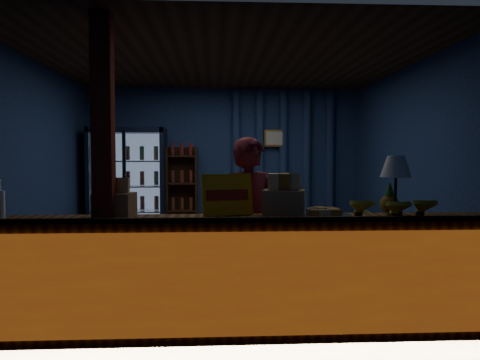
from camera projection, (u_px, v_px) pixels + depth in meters
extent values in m
plane|color=#515154|center=(228.00, 274.00, 5.79)|extent=(4.60, 4.60, 0.00)
plane|color=navy|center=(224.00, 165.00, 7.91)|extent=(4.60, 0.00, 4.60)
plane|color=navy|center=(235.00, 177.00, 3.52)|extent=(4.60, 0.00, 4.60)
plane|color=navy|center=(36.00, 169.00, 5.60)|extent=(0.00, 4.40, 4.40)
plane|color=navy|center=(411.00, 168.00, 5.84)|extent=(0.00, 4.40, 4.40)
plane|color=#472D19|center=(227.00, 61.00, 5.65)|extent=(4.60, 4.60, 0.00)
cube|color=brown|center=(234.00, 275.00, 3.87)|extent=(4.40, 0.55, 0.95)
cube|color=red|center=(235.00, 284.00, 3.58)|extent=(4.35, 0.02, 0.81)
cube|color=#3C2313|center=(235.00, 220.00, 3.57)|extent=(4.40, 0.04, 0.04)
cube|color=maroon|center=(104.00, 176.00, 3.77)|extent=(0.16, 0.16, 2.60)
cube|color=black|center=(131.00, 186.00, 7.77)|extent=(1.20, 0.06, 1.90)
cube|color=black|center=(92.00, 188.00, 7.47)|extent=(0.06, 0.60, 1.90)
cube|color=black|center=(164.00, 187.00, 7.53)|extent=(0.06, 0.60, 1.90)
cube|color=black|center=(127.00, 131.00, 7.45)|extent=(1.20, 0.60, 0.08)
cube|color=black|center=(129.00, 244.00, 7.55)|extent=(1.20, 0.60, 0.08)
cube|color=#99B2D8|center=(131.00, 187.00, 7.72)|extent=(1.08, 0.02, 1.74)
cube|color=white|center=(125.00, 189.00, 7.22)|extent=(1.12, 0.02, 1.78)
cube|color=black|center=(124.00, 189.00, 7.20)|extent=(0.05, 0.05, 1.80)
cube|color=silver|center=(129.00, 236.00, 7.54)|extent=(1.08, 0.48, 0.02)
cylinder|color=#A93618|center=(100.00, 228.00, 7.51)|extent=(0.07, 0.07, 0.22)
cylinder|color=#165B25|center=(115.00, 228.00, 7.52)|extent=(0.07, 0.07, 0.22)
cylinder|color=#A77819|center=(129.00, 228.00, 7.53)|extent=(0.07, 0.07, 0.22)
cylinder|color=#1F1753|center=(143.00, 227.00, 7.55)|extent=(0.07, 0.07, 0.22)
cylinder|color=maroon|center=(157.00, 227.00, 7.56)|extent=(0.07, 0.07, 0.22)
cube|color=silver|center=(128.00, 211.00, 7.52)|extent=(1.08, 0.48, 0.02)
cylinder|color=#165B25|center=(100.00, 203.00, 7.49)|extent=(0.07, 0.07, 0.22)
cylinder|color=#A77819|center=(114.00, 203.00, 7.50)|extent=(0.07, 0.07, 0.22)
cylinder|color=#1F1753|center=(128.00, 203.00, 7.51)|extent=(0.07, 0.07, 0.22)
cylinder|color=maroon|center=(142.00, 203.00, 7.52)|extent=(0.07, 0.07, 0.22)
cylinder|color=#A93618|center=(156.00, 203.00, 7.54)|extent=(0.07, 0.07, 0.22)
cube|color=silver|center=(128.00, 186.00, 7.50)|extent=(1.08, 0.48, 0.02)
cylinder|color=#A77819|center=(100.00, 178.00, 7.47)|extent=(0.07, 0.07, 0.22)
cylinder|color=#1F1753|center=(114.00, 178.00, 7.48)|extent=(0.07, 0.07, 0.22)
cylinder|color=maroon|center=(128.00, 178.00, 7.49)|extent=(0.07, 0.07, 0.22)
cylinder|color=#A93618|center=(142.00, 178.00, 7.50)|extent=(0.07, 0.07, 0.22)
cylinder|color=#165B25|center=(156.00, 178.00, 7.52)|extent=(0.07, 0.07, 0.22)
cube|color=silver|center=(128.00, 161.00, 7.48)|extent=(1.08, 0.48, 0.02)
cylinder|color=#1F1753|center=(99.00, 153.00, 7.45)|extent=(0.07, 0.07, 0.22)
cylinder|color=maroon|center=(113.00, 153.00, 7.46)|extent=(0.07, 0.07, 0.22)
cylinder|color=#A93618|center=(128.00, 153.00, 7.47)|extent=(0.07, 0.07, 0.22)
cylinder|color=#165B25|center=(142.00, 153.00, 7.48)|extent=(0.07, 0.07, 0.22)
cylinder|color=#A77819|center=(156.00, 153.00, 7.49)|extent=(0.07, 0.07, 0.22)
cube|color=#3C2313|center=(183.00, 195.00, 7.85)|extent=(0.50, 0.02, 1.60)
cube|color=#3C2313|center=(168.00, 196.00, 7.71)|extent=(0.03, 0.28, 1.60)
cube|color=#3C2313|center=(196.00, 196.00, 7.73)|extent=(0.03, 0.28, 1.60)
cube|color=#3C2313|center=(182.00, 238.00, 7.76)|extent=(0.46, 0.26, 0.02)
cube|color=#3C2313|center=(182.00, 211.00, 7.73)|extent=(0.46, 0.26, 0.02)
cube|color=#3C2313|center=(182.00, 184.00, 7.71)|extent=(0.46, 0.26, 0.02)
cube|color=#3C2313|center=(182.00, 156.00, 7.69)|extent=(0.46, 0.26, 0.02)
cylinder|color=navy|center=(236.00, 165.00, 7.86)|extent=(0.14, 0.14, 2.50)
cylinder|color=navy|center=(260.00, 165.00, 7.88)|extent=(0.14, 0.14, 2.50)
cylinder|color=navy|center=(283.00, 165.00, 7.91)|extent=(0.14, 0.14, 2.50)
cylinder|color=navy|center=(307.00, 165.00, 7.93)|extent=(0.14, 0.14, 2.50)
cylinder|color=navy|center=(330.00, 165.00, 7.95)|extent=(0.14, 0.14, 2.50)
cube|color=gold|center=(275.00, 138.00, 7.83)|extent=(0.36, 0.03, 0.28)
cube|color=silver|center=(275.00, 138.00, 7.81)|extent=(0.30, 0.01, 0.22)
imported|color=maroon|center=(251.00, 224.00, 4.41)|extent=(0.70, 0.60, 1.63)
imported|color=#4F9F53|center=(350.00, 231.00, 7.14)|extent=(0.71, 0.73, 0.62)
cube|color=#3C2313|center=(238.00, 233.00, 7.19)|extent=(0.71, 0.63, 0.53)
cylinder|color=#3C2313|center=(238.00, 212.00, 7.17)|extent=(0.11, 0.11, 0.11)
cube|color=#F3AA0C|center=(227.00, 195.00, 3.98)|extent=(0.45, 0.22, 0.35)
cube|color=#A91D0B|center=(227.00, 195.00, 3.96)|extent=(0.36, 0.14, 0.09)
cube|color=tan|center=(115.00, 205.00, 3.90)|extent=(0.34, 0.29, 0.20)
cube|color=orange|center=(105.00, 185.00, 3.89)|extent=(0.09, 0.06, 0.13)
cube|color=orange|center=(114.00, 185.00, 3.89)|extent=(0.09, 0.06, 0.13)
cube|color=orange|center=(123.00, 185.00, 3.88)|extent=(0.09, 0.06, 0.13)
cube|color=tan|center=(284.00, 203.00, 3.95)|extent=(0.39, 0.35, 0.22)
cube|color=orange|center=(274.00, 182.00, 3.95)|extent=(0.10, 0.08, 0.14)
cube|color=orange|center=(284.00, 182.00, 3.94)|extent=(0.10, 0.08, 0.14)
cube|color=orange|center=(294.00, 182.00, 3.92)|extent=(0.10, 0.08, 0.14)
cylinder|color=silver|center=(322.00, 216.00, 3.83)|extent=(0.49, 0.49, 0.03)
cube|color=orange|center=(333.00, 211.00, 3.84)|extent=(0.11, 0.07, 0.05)
cube|color=orange|center=(328.00, 210.00, 3.90)|extent=(0.13, 0.13, 0.05)
cube|color=orange|center=(319.00, 210.00, 3.93)|extent=(0.07, 0.11, 0.05)
cube|color=orange|center=(312.00, 211.00, 3.89)|extent=(0.13, 0.13, 0.05)
cube|color=orange|center=(310.00, 212.00, 3.83)|extent=(0.11, 0.07, 0.05)
cube|color=orange|center=(315.00, 213.00, 3.76)|extent=(0.13, 0.13, 0.05)
cube|color=orange|center=(324.00, 213.00, 3.74)|extent=(0.07, 0.11, 0.05)
cube|color=orange|center=(332.00, 212.00, 3.77)|extent=(0.13, 0.13, 0.05)
cylinder|color=black|center=(395.00, 213.00, 3.97)|extent=(0.12, 0.12, 0.04)
cylinder|color=black|center=(395.00, 192.00, 3.96)|extent=(0.02, 0.02, 0.36)
cone|color=white|center=(396.00, 166.00, 3.95)|extent=(0.26, 0.26, 0.18)
sphere|color=#955D1B|center=(389.00, 204.00, 4.06)|extent=(0.16, 0.16, 0.16)
cone|color=#205F21|center=(390.00, 189.00, 4.05)|extent=(0.09, 0.09, 0.13)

